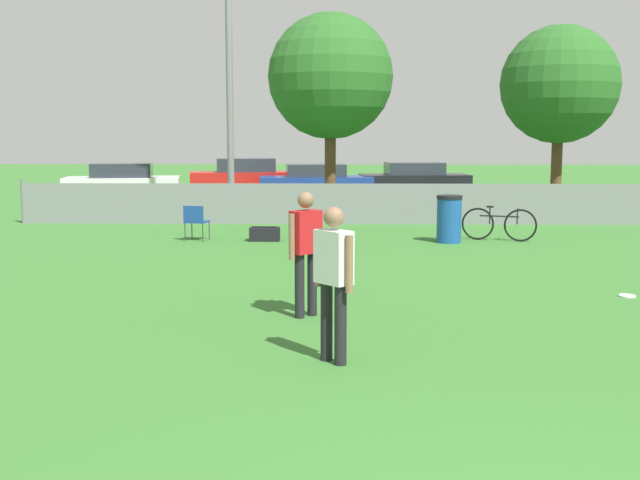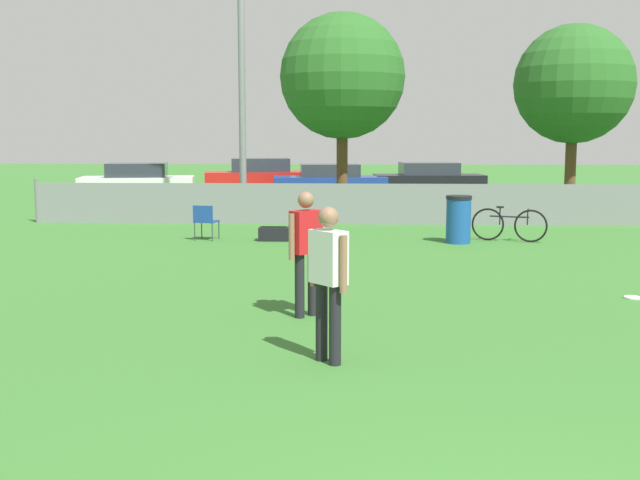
% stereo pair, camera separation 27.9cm
% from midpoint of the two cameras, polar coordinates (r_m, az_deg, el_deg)
% --- Properties ---
extents(fence_backline, '(19.86, 0.07, 1.21)m').
position_cam_midpoint_polar(fence_backline, '(21.69, 4.31, 2.57)').
color(fence_backline, gray).
rests_on(fence_backline, ground_plane).
extents(light_pole, '(0.90, 0.36, 9.84)m').
position_cam_midpoint_polar(light_pole, '(23.87, -6.86, 15.40)').
color(light_pole, gray).
rests_on(light_pole, ground_plane).
extents(tree_near_pole, '(3.57, 3.57, 5.84)m').
position_cam_midpoint_polar(tree_near_pole, '(23.23, 0.39, 11.54)').
color(tree_near_pole, brown).
rests_on(tree_near_pole, ground_plane).
extents(tree_far_right, '(3.47, 3.47, 5.60)m').
position_cam_midpoint_polar(tree_far_right, '(24.95, 16.36, 10.54)').
color(tree_far_right, brown).
rests_on(tree_far_right, ground_plane).
extents(player_thrower_red, '(0.45, 0.44, 1.68)m').
position_cam_midpoint_polar(player_thrower_red, '(10.64, -1.77, -0.33)').
color(player_thrower_red, black).
rests_on(player_thrower_red, ground_plane).
extents(player_receiver_white, '(0.44, 0.45, 1.68)m').
position_cam_midpoint_polar(player_receiver_white, '(8.49, 0.03, -2.35)').
color(player_receiver_white, black).
rests_on(player_receiver_white, ground_plane).
extents(frisbee_disc, '(0.26, 0.26, 0.03)m').
position_cam_midpoint_polar(frisbee_disc, '(12.91, 20.42, -3.74)').
color(frisbee_disc, white).
rests_on(frisbee_disc, ground_plane).
extents(folding_chair_sideline, '(0.56, 0.56, 0.81)m').
position_cam_midpoint_polar(folding_chair_sideline, '(18.58, -9.25, 1.43)').
color(folding_chair_sideline, '#333338').
rests_on(folding_chair_sideline, ground_plane).
extents(bicycle_sideline, '(1.64, 0.62, 0.80)m').
position_cam_midpoint_polar(bicycle_sideline, '(18.75, 12.20, 1.12)').
color(bicycle_sideline, black).
rests_on(bicycle_sideline, ground_plane).
extents(trash_bin, '(0.58, 0.58, 1.07)m').
position_cam_midpoint_polar(trash_bin, '(18.20, 8.73, 1.50)').
color(trash_bin, '#194C99').
rests_on(trash_bin, ground_plane).
extents(gear_bag_sideline, '(0.68, 0.37, 0.33)m').
position_cam_midpoint_polar(gear_bag_sideline, '(18.38, -4.38, 0.42)').
color(gear_bag_sideline, black).
rests_on(gear_bag_sideline, ground_plane).
extents(parked_car_white, '(4.27, 2.36, 1.38)m').
position_cam_midpoint_polar(parked_car_white, '(29.91, -14.13, 3.98)').
color(parked_car_white, black).
rests_on(parked_car_white, ground_plane).
extents(parked_car_red, '(4.69, 2.44, 1.44)m').
position_cam_midpoint_polar(parked_car_red, '(32.72, -5.56, 4.49)').
color(parked_car_red, black).
rests_on(parked_car_red, ground_plane).
extents(parked_car_blue, '(4.39, 2.16, 1.30)m').
position_cam_midpoint_polar(parked_car_blue, '(30.38, -0.58, 4.19)').
color(parked_car_blue, black).
rests_on(parked_car_blue, ground_plane).
extents(parked_car_dark, '(4.34, 2.15, 1.32)m').
position_cam_midpoint_polar(parked_car_dark, '(31.47, 6.46, 4.31)').
color(parked_car_dark, black).
rests_on(parked_car_dark, ground_plane).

